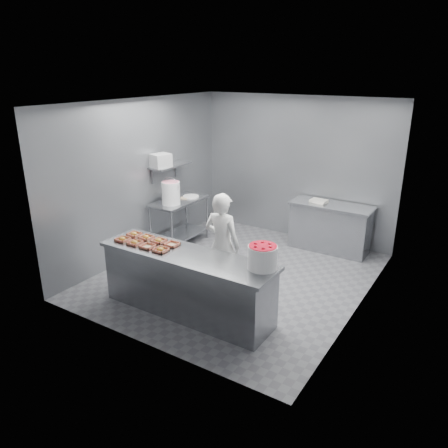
{
  "coord_description": "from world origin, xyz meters",
  "views": [
    {
      "loc": [
        3.34,
        -5.65,
        3.28
      ],
      "look_at": [
        -0.12,
        -0.2,
        0.95
      ],
      "focal_mm": 35.0,
      "sensor_mm": 36.0,
      "label": 1
    }
  ],
  "objects": [
    {
      "name": "wall_shelf",
      "position": [
        -1.82,
        0.6,
        1.55
      ],
      "size": [
        0.35,
        0.9,
        0.03
      ],
      "primitive_type": "cube",
      "color": "slate",
      "rests_on": "wall_left"
    },
    {
      "name": "wall_right",
      "position": [
        2.0,
        0.0,
        1.4
      ],
      "size": [
        0.04,
        4.5,
        2.8
      ],
      "primitive_type": "cube",
      "color": "slate",
      "rests_on": "ground"
    },
    {
      "name": "paper_stack",
      "position": [
        0.64,
        1.9,
        0.92
      ],
      "size": [
        0.33,
        0.26,
        0.05
      ],
      "primitive_type": "cube",
      "rotation": [
        0.0,
        0.0,
        -0.15
      ],
      "color": "silver",
      "rests_on": "back_counter"
    },
    {
      "name": "service_counter",
      "position": [
        0.0,
        -1.35,
        0.45
      ],
      "size": [
        2.6,
        0.7,
        0.9
      ],
      "color": "slate",
      "rests_on": "ground"
    },
    {
      "name": "rag",
      "position": [
        -1.63,
        0.74,
        0.91
      ],
      "size": [
        0.16,
        0.15,
        0.02
      ],
      "primitive_type": "cube",
      "rotation": [
        0.0,
        0.0,
        0.31
      ],
      "color": "#CCB28C",
      "rests_on": "prep_table"
    },
    {
      "name": "prep_table",
      "position": [
        -1.65,
        0.6,
        0.59
      ],
      "size": [
        0.6,
        1.2,
        0.9
      ],
      "color": "slate",
      "rests_on": "ground"
    },
    {
      "name": "glaze_bucket",
      "position": [
        -1.61,
        0.33,
        1.12
      ],
      "size": [
        0.35,
        0.33,
        0.51
      ],
      "color": "white",
      "rests_on": "prep_table"
    },
    {
      "name": "tray_1",
      "position": [
        -0.83,
        -1.47,
        0.92
      ],
      "size": [
        0.19,
        0.18,
        0.06
      ],
      "color": "tan",
      "rests_on": "service_counter"
    },
    {
      "name": "ceiling",
      "position": [
        0.0,
        0.0,
        2.8
      ],
      "size": [
        4.5,
        4.5,
        0.0
      ],
      "primitive_type": "plane",
      "rotation": [
        3.14,
        0.0,
        0.0
      ],
      "color": "white",
      "rests_on": "wall_back"
    },
    {
      "name": "tray_3",
      "position": [
        -0.35,
        -1.47,
        0.92
      ],
      "size": [
        0.19,
        0.18,
        0.06
      ],
      "color": "tan",
      "rests_on": "service_counter"
    },
    {
      "name": "tray_2",
      "position": [
        -0.58,
        -1.47,
        0.92
      ],
      "size": [
        0.19,
        0.18,
        0.04
      ],
      "color": "tan",
      "rests_on": "service_counter"
    },
    {
      "name": "tray_7",
      "position": [
        -0.34,
        -1.23,
        0.92
      ],
      "size": [
        0.19,
        0.18,
        0.04
      ],
      "color": "tan",
      "rests_on": "service_counter"
    },
    {
      "name": "tray_0",
      "position": [
        -1.07,
        -1.47,
        0.92
      ],
      "size": [
        0.19,
        0.18,
        0.06
      ],
      "color": "tan",
      "rests_on": "service_counter"
    },
    {
      "name": "back_counter",
      "position": [
        0.9,
        1.9,
        0.45
      ],
      "size": [
        1.5,
        0.6,
        0.9
      ],
      "color": "slate",
      "rests_on": "ground"
    },
    {
      "name": "bucket_lid",
      "position": [
        -1.58,
        0.89,
        0.91
      ],
      "size": [
        0.31,
        0.31,
        0.02
      ],
      "primitive_type": "cylinder",
      "rotation": [
        0.0,
        0.0,
        -0.01
      ],
      "color": "white",
      "rests_on": "prep_table"
    },
    {
      "name": "wall_back",
      "position": [
        0.0,
        2.25,
        1.4
      ],
      "size": [
        4.0,
        0.04,
        2.8
      ],
      "primitive_type": "cube",
      "color": "slate",
      "rests_on": "ground"
    },
    {
      "name": "tray_4",
      "position": [
        -1.07,
        -1.23,
        0.92
      ],
      "size": [
        0.19,
        0.18,
        0.06
      ],
      "color": "tan",
      "rests_on": "service_counter"
    },
    {
      "name": "worker",
      "position": [
        0.1,
        -0.6,
        0.79
      ],
      "size": [
        0.58,
        0.39,
        1.59
      ],
      "primitive_type": "imported",
      "rotation": [
        0.0,
        0.0,
        3.15
      ],
      "color": "silver",
      "rests_on": "ground"
    },
    {
      "name": "strawberry_tub",
      "position": [
        1.08,
        -1.2,
        1.06
      ],
      "size": [
        0.37,
        0.37,
        0.31
      ],
      "color": "white",
      "rests_on": "service_counter"
    },
    {
      "name": "floor",
      "position": [
        0.0,
        0.0,
        0.0
      ],
      "size": [
        4.5,
        4.5,
        0.0
      ],
      "primitive_type": "plane",
      "color": "#4C4C51",
      "rests_on": "ground"
    },
    {
      "name": "tray_6",
      "position": [
        -0.59,
        -1.23,
        0.92
      ],
      "size": [
        0.19,
        0.18,
        0.06
      ],
      "color": "tan",
      "rests_on": "service_counter"
    },
    {
      "name": "wall_left",
      "position": [
        -2.0,
        0.0,
        1.4
      ],
      "size": [
        0.04,
        4.5,
        2.8
      ],
      "primitive_type": "cube",
      "color": "slate",
      "rests_on": "ground"
    },
    {
      "name": "tray_5",
      "position": [
        -0.83,
        -1.23,
        0.92
      ],
      "size": [
        0.19,
        0.18,
        0.06
      ],
      "color": "tan",
      "rests_on": "service_counter"
    },
    {
      "name": "appliance",
      "position": [
        -1.82,
        0.33,
        1.69
      ],
      "size": [
        0.36,
        0.39,
        0.24
      ],
      "primitive_type": "cube",
      "rotation": [
        0.0,
        0.0,
        -0.27
      ],
      "color": "gray",
      "rests_on": "wall_shelf"
    }
  ]
}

